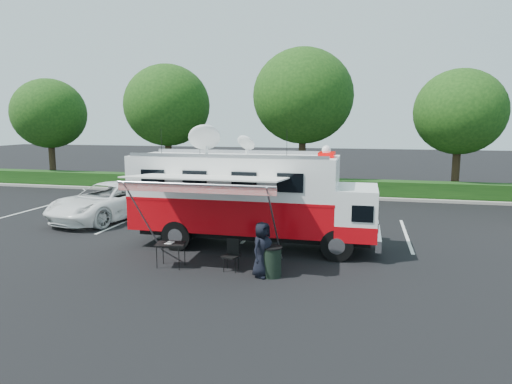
% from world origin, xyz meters
% --- Properties ---
extents(ground_plane, '(120.00, 120.00, 0.00)m').
position_xyz_m(ground_plane, '(0.00, 0.00, 0.00)').
color(ground_plane, black).
rests_on(ground_plane, ground).
extents(back_border, '(60.00, 6.14, 8.87)m').
position_xyz_m(back_border, '(1.14, 12.90, 5.00)').
color(back_border, '#9E998E').
rests_on(back_border, ground_plane).
extents(stall_lines, '(24.12, 5.50, 0.01)m').
position_xyz_m(stall_lines, '(-0.50, 3.00, 0.00)').
color(stall_lines, silver).
rests_on(stall_lines, ground_plane).
extents(command_truck, '(8.68, 2.39, 4.17)m').
position_xyz_m(command_truck, '(-0.08, -0.00, 1.78)').
color(command_truck, black).
rests_on(command_truck, ground_plane).
extents(awning, '(4.74, 2.46, 2.86)m').
position_xyz_m(awning, '(-0.85, -2.48, 2.68)').
color(awning, silver).
rests_on(awning, ground_plane).
extents(white_suv, '(4.05, 6.42, 1.65)m').
position_xyz_m(white_suv, '(-7.52, 3.02, 0.00)').
color(white_suv, white).
rests_on(white_suv, ground_plane).
extents(person, '(0.80, 0.93, 1.62)m').
position_xyz_m(person, '(1.03, -3.04, 0.00)').
color(person, black).
rests_on(person, ground_plane).
extents(folding_table, '(1.00, 0.81, 0.75)m').
position_xyz_m(folding_table, '(-1.91, -2.83, 0.70)').
color(folding_table, black).
rests_on(folding_table, ground_plane).
extents(folding_chair, '(0.56, 0.59, 0.93)m').
position_xyz_m(folding_chair, '(0.00, -2.63, 0.55)').
color(folding_chair, black).
rests_on(folding_chair, ground_plane).
extents(trash_bin, '(0.60, 0.60, 0.89)m').
position_xyz_m(trash_bin, '(1.29, -2.97, 0.45)').
color(trash_bin, black).
rests_on(trash_bin, ground_plane).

